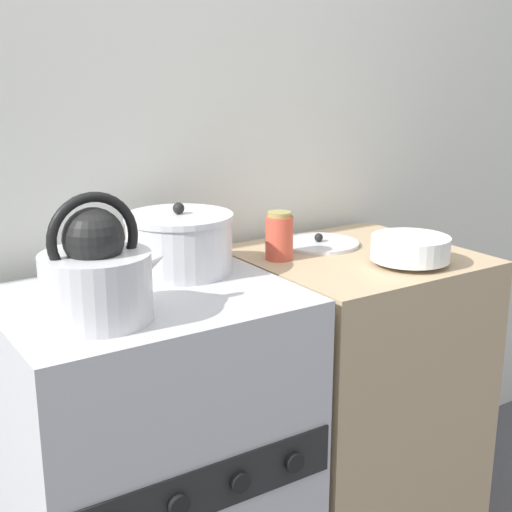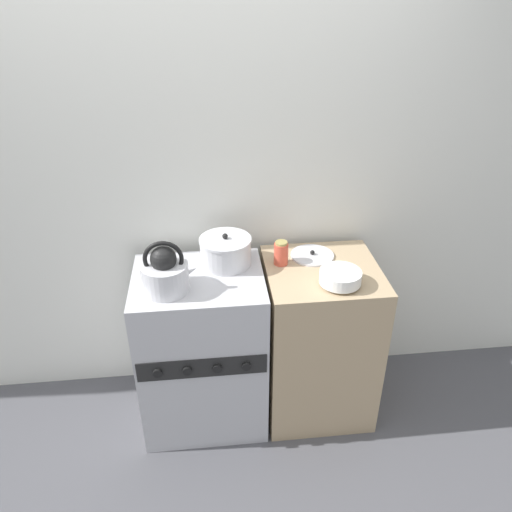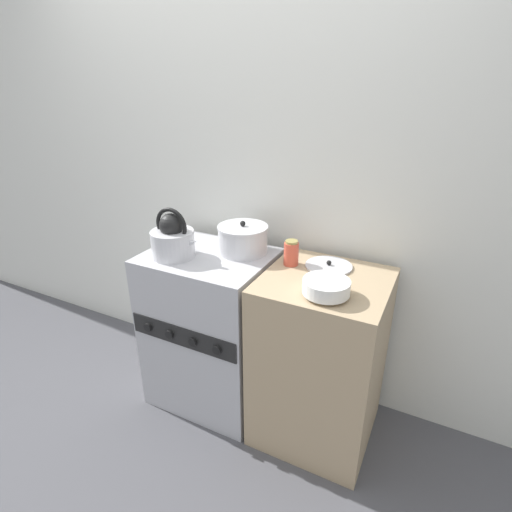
{
  "view_description": "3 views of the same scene",
  "coord_description": "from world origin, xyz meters",
  "views": [
    {
      "loc": [
        -0.61,
        -1.11,
        1.4
      ],
      "look_at": [
        0.3,
        0.28,
        0.94
      ],
      "focal_mm": 50.0,
      "sensor_mm": 36.0,
      "label": 1
    },
    {
      "loc": [
        0.06,
        -1.8,
        2.2
      ],
      "look_at": [
        0.29,
        0.3,
        0.99
      ],
      "focal_mm": 35.0,
      "sensor_mm": 36.0,
      "label": 2
    },
    {
      "loc": [
        1.07,
        -1.31,
        1.73
      ],
      "look_at": [
        0.29,
        0.23,
        0.97
      ],
      "focal_mm": 28.0,
      "sensor_mm": 36.0,
      "label": 3
    }
  ],
  "objects": [
    {
      "name": "enamel_bowl",
      "position": [
        0.67,
        0.13,
        0.94
      ],
      "size": [
        0.2,
        0.2,
        0.07
      ],
      "color": "white",
      "rests_on": "counter"
    },
    {
      "name": "storage_jar",
      "position": [
        0.42,
        0.35,
        0.96
      ],
      "size": [
        0.07,
        0.07,
        0.13
      ],
      "color": "#CC4C38",
      "rests_on": "counter"
    },
    {
      "name": "kettle",
      "position": [
        -0.14,
        0.17,
        1.0
      ],
      "size": [
        0.27,
        0.22,
        0.26
      ],
      "color": "silver",
      "rests_on": "stove"
    },
    {
      "name": "cooking_pot",
      "position": [
        0.14,
        0.38,
        0.98
      ],
      "size": [
        0.26,
        0.26,
        0.17
      ],
      "color": "silver",
      "rests_on": "stove"
    },
    {
      "name": "ground_plane",
      "position": [
        0.0,
        0.0,
        0.0
      ],
      "size": [
        12.0,
        12.0,
        0.0
      ],
      "primitive_type": "plane",
      "color": "#4C4C51"
    },
    {
      "name": "wall_back",
      "position": [
        0.0,
        0.63,
        1.25
      ],
      "size": [
        7.0,
        0.06,
        2.5
      ],
      "color": "silver",
      "rests_on": "ground_plane"
    },
    {
      "name": "stove",
      "position": [
        0.0,
        0.26,
        0.45
      ],
      "size": [
        0.64,
        0.54,
        0.91
      ],
      "color": "#B2B2B7",
      "rests_on": "ground_plane"
    },
    {
      "name": "loose_pot_lid",
      "position": [
        0.6,
        0.41,
        0.91
      ],
      "size": [
        0.23,
        0.23,
        0.03
      ],
      "color": "silver",
      "rests_on": "counter"
    },
    {
      "name": "counter",
      "position": [
        0.63,
        0.28,
        0.45
      ],
      "size": [
        0.57,
        0.56,
        0.9
      ],
      "color": "tan",
      "rests_on": "ground_plane"
    }
  ]
}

